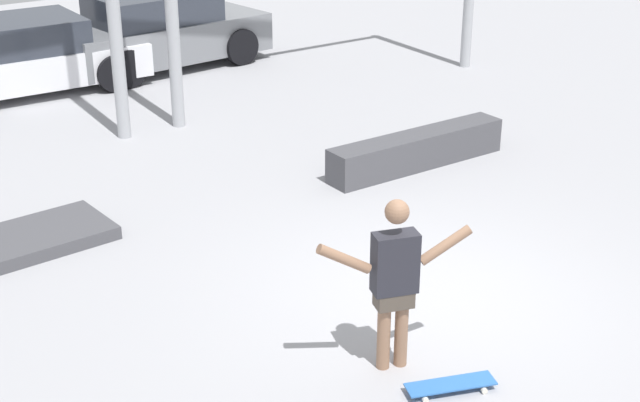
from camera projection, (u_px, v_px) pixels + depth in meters
ground_plane at (428, 297)px, 9.20m from camera, size 36.00×36.00×0.00m
skateboarder at (395, 277)px, 7.69m from camera, size 1.36×0.55×1.63m
skateboard at (451, 385)px, 7.67m from camera, size 0.81×0.48×0.08m
grind_box at (417, 150)px, 12.52m from camera, size 2.86×0.48×0.49m
parked_car_white at (25, 56)px, 15.80m from camera, size 4.03×2.10×1.31m
parked_car_grey at (160, 31)px, 17.26m from camera, size 4.24×2.16×1.47m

